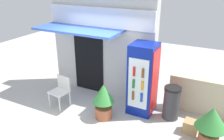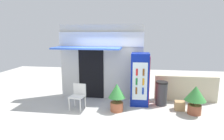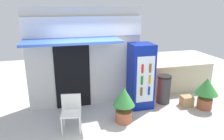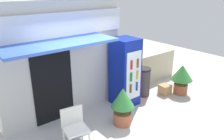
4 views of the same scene
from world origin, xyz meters
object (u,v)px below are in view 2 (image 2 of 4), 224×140
(potted_plant_curbside, at_px, (195,97))
(trash_bin, at_px, (161,93))
(drink_cooler, at_px, (140,79))
(potted_plant_near_shop, at_px, (117,95))
(plastic_chair, at_px, (78,94))
(cardboard_box, at_px, (180,106))

(potted_plant_curbside, xyz_separation_m, trash_bin, (-1.00, 0.68, -0.15))
(drink_cooler, height_order, potted_plant_curbside, drink_cooler)
(potted_plant_near_shop, bearing_deg, drink_cooler, 44.91)
(plastic_chair, xyz_separation_m, potted_plant_near_shop, (1.35, 0.02, 0.03))
(drink_cooler, bearing_deg, potted_plant_curbside, -19.92)
(trash_bin, bearing_deg, potted_plant_curbside, -34.15)
(trash_bin, bearing_deg, potted_plant_near_shop, -153.04)
(potted_plant_near_shop, height_order, cardboard_box, potted_plant_near_shop)
(drink_cooler, height_order, plastic_chair, drink_cooler)
(potted_plant_curbside, bearing_deg, cardboard_box, 145.61)
(potted_plant_curbside, bearing_deg, trash_bin, 145.85)
(drink_cooler, relative_size, potted_plant_curbside, 2.02)
(drink_cooler, distance_m, potted_plant_near_shop, 1.15)
(potted_plant_curbside, xyz_separation_m, cardboard_box, (-0.41, 0.28, -0.44))
(trash_bin, distance_m, cardboard_box, 0.76)
(plastic_chair, bearing_deg, drink_cooler, 20.23)
(trash_bin, bearing_deg, cardboard_box, -33.99)
(drink_cooler, bearing_deg, potted_plant_near_shop, -135.09)
(plastic_chair, relative_size, potted_plant_curbside, 0.94)
(plastic_chair, xyz_separation_m, trash_bin, (2.91, 0.81, -0.09))
(potted_plant_curbside, bearing_deg, potted_plant_near_shop, -177.45)
(trash_bin, height_order, cardboard_box, trash_bin)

